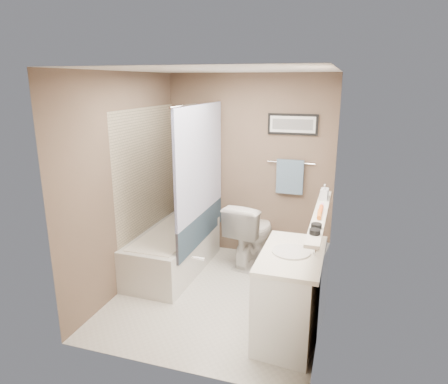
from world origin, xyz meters
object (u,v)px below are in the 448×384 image
(vanity, at_px, (291,297))
(hair_brush_back, at_px, (321,210))
(soap_bottle, at_px, (324,192))
(glass_jar, at_px, (325,193))
(bathtub, at_px, (173,251))
(candle_bowl_near, at_px, (315,232))
(toilet, at_px, (251,232))
(candle_bowl_far, at_px, (316,226))
(hair_brush_front, at_px, (319,214))

(vanity, xyz_separation_m, hair_brush_back, (0.19, 0.38, 0.74))
(vanity, relative_size, soap_bottle, 5.41)
(hair_brush_back, distance_m, glass_jar, 0.52)
(bathtub, xyz_separation_m, candle_bowl_near, (1.79, -1.12, 0.89))
(toilet, xyz_separation_m, vanity, (0.73, -1.42, -0.02))
(bathtub, distance_m, hair_brush_back, 2.06)
(bathtub, relative_size, soap_bottle, 9.02)
(candle_bowl_near, xyz_separation_m, hair_brush_back, (0.00, 0.59, 0.00))
(candle_bowl_near, bearing_deg, candle_bowl_far, 90.00)
(vanity, relative_size, candle_bowl_far, 10.00)
(candle_bowl_near, bearing_deg, glass_jar, 90.00)
(bathtub, bearing_deg, toilet, 31.51)
(hair_brush_back, bearing_deg, candle_bowl_near, -90.00)
(candle_bowl_near, bearing_deg, vanity, 132.17)
(toilet, relative_size, vanity, 0.92)
(candle_bowl_near, bearing_deg, bathtub, 147.94)
(vanity, distance_m, candle_bowl_far, 0.76)
(hair_brush_back, relative_size, glass_jar, 2.20)
(toilet, relative_size, hair_brush_back, 3.78)
(vanity, bearing_deg, candle_bowl_far, -14.33)
(bathtub, height_order, hair_brush_back, hair_brush_back)
(bathtub, height_order, candle_bowl_near, candle_bowl_near)
(candle_bowl_near, height_order, soap_bottle, soap_bottle)
(bathtub, xyz_separation_m, toilet, (0.87, 0.51, 0.17))
(soap_bottle, bearing_deg, glass_jar, 90.00)
(bathtub, relative_size, hair_brush_back, 6.82)
(soap_bottle, bearing_deg, hair_brush_back, -90.00)
(toilet, distance_m, candle_bowl_far, 1.89)
(glass_jar, bearing_deg, soap_bottle, -90.00)
(candle_bowl_near, xyz_separation_m, soap_bottle, (0.00, 0.99, 0.06))
(soap_bottle, bearing_deg, toilet, 145.26)
(bathtub, height_order, hair_brush_front, hair_brush_front)
(vanity, relative_size, hair_brush_back, 4.09)
(hair_brush_back, height_order, glass_jar, glass_jar)
(candle_bowl_near, height_order, glass_jar, glass_jar)
(toilet, height_order, hair_brush_front, hair_brush_front)
(bathtub, distance_m, toilet, 1.02)
(hair_brush_front, bearing_deg, candle_bowl_near, -90.00)
(candle_bowl_far, xyz_separation_m, glass_jar, (0.00, 0.97, 0.03))
(toilet, xyz_separation_m, glass_jar, (0.91, -0.52, 0.75))
(bathtub, xyz_separation_m, soap_bottle, (1.79, -0.12, 0.95))
(candle_bowl_near, distance_m, glass_jar, 1.10)
(candle_bowl_near, bearing_deg, hair_brush_front, 90.00)
(candle_bowl_near, relative_size, hair_brush_back, 0.41)
(hair_brush_front, bearing_deg, hair_brush_back, 90.00)
(toilet, xyz_separation_m, soap_bottle, (0.91, -0.63, 0.78))
(toilet, distance_m, hair_brush_back, 1.56)
(candle_bowl_far, bearing_deg, hair_brush_front, 90.00)
(candle_bowl_far, height_order, hair_brush_front, hair_brush_front)
(candle_bowl_far, bearing_deg, candle_bowl_near, -90.00)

